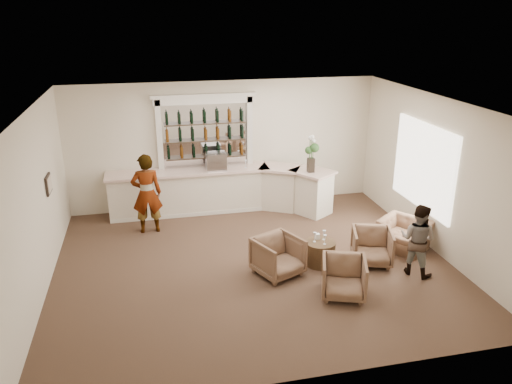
{
  "coord_description": "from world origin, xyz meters",
  "views": [
    {
      "loc": [
        -1.96,
        -8.98,
        4.98
      ],
      "look_at": [
        0.26,
        0.9,
        1.25
      ],
      "focal_mm": 35.0,
      "sensor_mm": 36.0,
      "label": 1
    }
  ],
  "objects_px": {
    "cocktail_table": "(320,253)",
    "espresso_machine": "(216,161)",
    "bar_counter": "(222,190)",
    "guest": "(418,240)",
    "armchair_far": "(404,234)",
    "armchair_right": "(372,247)",
    "flower_vase": "(311,151)",
    "armchair_left": "(278,256)",
    "sommelier": "(147,194)",
    "armchair_center": "(344,278)"
  },
  "relations": [
    {
      "from": "armchair_right",
      "to": "bar_counter",
      "type": "bearing_deg",
      "value": 143.98
    },
    {
      "from": "guest",
      "to": "armchair_left",
      "type": "bearing_deg",
      "value": 37.86
    },
    {
      "from": "armchair_far",
      "to": "flower_vase",
      "type": "height_order",
      "value": "flower_vase"
    },
    {
      "from": "sommelier",
      "to": "armchair_far",
      "type": "height_order",
      "value": "sommelier"
    },
    {
      "from": "armchair_center",
      "to": "armchair_left",
      "type": "bearing_deg",
      "value": 152.5
    },
    {
      "from": "espresso_machine",
      "to": "bar_counter",
      "type": "bearing_deg",
      "value": -11.46
    },
    {
      "from": "bar_counter",
      "to": "armchair_far",
      "type": "xyz_separation_m",
      "value": [
        3.56,
        -2.99,
        -0.25
      ]
    },
    {
      "from": "armchair_right",
      "to": "espresso_machine",
      "type": "relative_size",
      "value": 1.63
    },
    {
      "from": "bar_counter",
      "to": "espresso_machine",
      "type": "bearing_deg",
      "value": 168.31
    },
    {
      "from": "armchair_left",
      "to": "espresso_machine",
      "type": "xyz_separation_m",
      "value": [
        -0.69,
        3.53,
        0.97
      ]
    },
    {
      "from": "guest",
      "to": "armchair_far",
      "type": "xyz_separation_m",
      "value": [
        0.34,
        1.07,
        -0.41
      ]
    },
    {
      "from": "bar_counter",
      "to": "armchair_left",
      "type": "xyz_separation_m",
      "value": [
        0.56,
        -3.5,
        -0.18
      ]
    },
    {
      "from": "flower_vase",
      "to": "sommelier",
      "type": "bearing_deg",
      "value": -177.41
    },
    {
      "from": "armchair_center",
      "to": "flower_vase",
      "type": "bearing_deg",
      "value": 100.22
    },
    {
      "from": "armchair_right",
      "to": "armchair_far",
      "type": "relative_size",
      "value": 0.81
    },
    {
      "from": "bar_counter",
      "to": "armchair_center",
      "type": "bearing_deg",
      "value": -71.47
    },
    {
      "from": "bar_counter",
      "to": "sommelier",
      "type": "distance_m",
      "value": 2.12
    },
    {
      "from": "sommelier",
      "to": "flower_vase",
      "type": "xyz_separation_m",
      "value": [
        4.04,
        0.18,
        0.72
      ]
    },
    {
      "from": "sommelier",
      "to": "guest",
      "type": "height_order",
      "value": "sommelier"
    },
    {
      "from": "sommelier",
      "to": "armchair_left",
      "type": "bearing_deg",
      "value": 130.78
    },
    {
      "from": "bar_counter",
      "to": "guest",
      "type": "distance_m",
      "value": 5.19
    },
    {
      "from": "guest",
      "to": "armchair_center",
      "type": "relative_size",
      "value": 1.81
    },
    {
      "from": "sommelier",
      "to": "guest",
      "type": "xyz_separation_m",
      "value": [
        5.12,
        -3.19,
        -0.22
      ]
    },
    {
      "from": "cocktail_table",
      "to": "guest",
      "type": "relative_size",
      "value": 0.43
    },
    {
      "from": "sommelier",
      "to": "cocktail_table",
      "type": "bearing_deg",
      "value": 142.52
    },
    {
      "from": "armchair_center",
      "to": "armchair_right",
      "type": "xyz_separation_m",
      "value": [
        1.05,
        1.06,
        0.0
      ]
    },
    {
      "from": "armchair_center",
      "to": "bar_counter",
      "type": "bearing_deg",
      "value": 127.94
    },
    {
      "from": "guest",
      "to": "flower_vase",
      "type": "distance_m",
      "value": 3.67
    },
    {
      "from": "cocktail_table",
      "to": "armchair_left",
      "type": "height_order",
      "value": "armchair_left"
    },
    {
      "from": "flower_vase",
      "to": "guest",
      "type": "bearing_deg",
      "value": -72.17
    },
    {
      "from": "guest",
      "to": "flower_vase",
      "type": "xyz_separation_m",
      "value": [
        -1.09,
        3.38,
        0.94
      ]
    },
    {
      "from": "sommelier",
      "to": "armchair_center",
      "type": "relative_size",
      "value": 2.35
    },
    {
      "from": "espresso_machine",
      "to": "armchair_center",
      "type": "bearing_deg",
      "value": -69.82
    },
    {
      "from": "cocktail_table",
      "to": "sommelier",
      "type": "height_order",
      "value": "sommelier"
    },
    {
      "from": "sommelier",
      "to": "armchair_far",
      "type": "relative_size",
      "value": 1.9
    },
    {
      "from": "cocktail_table",
      "to": "sommelier",
      "type": "bearing_deg",
      "value": 144.68
    },
    {
      "from": "armchair_left",
      "to": "armchair_right",
      "type": "bearing_deg",
      "value": -23.47
    },
    {
      "from": "sommelier",
      "to": "flower_vase",
      "type": "distance_m",
      "value": 4.1
    },
    {
      "from": "bar_counter",
      "to": "flower_vase",
      "type": "height_order",
      "value": "flower_vase"
    },
    {
      "from": "armchair_left",
      "to": "espresso_machine",
      "type": "relative_size",
      "value": 1.72
    },
    {
      "from": "sommelier",
      "to": "bar_counter",
      "type": "bearing_deg",
      "value": -157.6
    },
    {
      "from": "sommelier",
      "to": "flower_vase",
      "type": "relative_size",
      "value": 2.02
    },
    {
      "from": "cocktail_table",
      "to": "espresso_machine",
      "type": "distance_m",
      "value": 3.86
    },
    {
      "from": "armchair_center",
      "to": "armchair_far",
      "type": "xyz_separation_m",
      "value": [
        2.05,
        1.54,
        -0.04
      ]
    },
    {
      "from": "armchair_far",
      "to": "espresso_machine",
      "type": "relative_size",
      "value": 2.01
    },
    {
      "from": "sommelier",
      "to": "armchair_left",
      "type": "height_order",
      "value": "sommelier"
    },
    {
      "from": "sommelier",
      "to": "espresso_machine",
      "type": "bearing_deg",
      "value": -155.21
    },
    {
      "from": "bar_counter",
      "to": "espresso_machine",
      "type": "distance_m",
      "value": 0.8
    },
    {
      "from": "sommelier",
      "to": "armchair_far",
      "type": "distance_m",
      "value": 5.89
    },
    {
      "from": "armchair_left",
      "to": "armchair_right",
      "type": "xyz_separation_m",
      "value": [
        2.01,
        0.03,
        -0.02
      ]
    }
  ]
}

